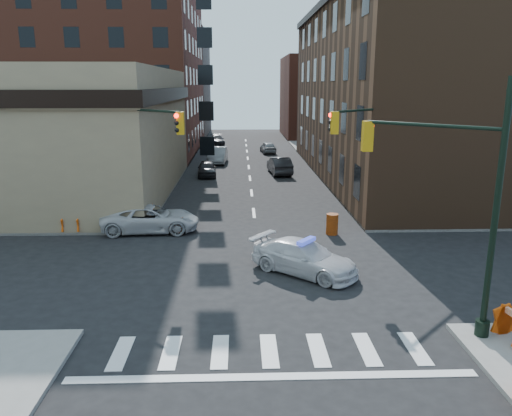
{
  "coord_description": "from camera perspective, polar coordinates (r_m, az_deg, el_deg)",
  "views": [
    {
      "loc": [
        -0.85,
        -20.5,
        7.92
      ],
      "look_at": [
        -0.1,
        2.47,
        2.2
      ],
      "focal_mm": 35.0,
      "sensor_mm": 36.0,
      "label": 1
    }
  ],
  "objects": [
    {
      "name": "parked_car_efar",
      "position": [
        59.44,
        1.4,
        6.95
      ],
      "size": [
        1.97,
        4.03,
        1.32
      ],
      "primitive_type": "imported",
      "rotation": [
        0.0,
        0.0,
        3.25
      ],
      "color": "#95989D",
      "rests_on": "ground"
    },
    {
      "name": "parked_car_enear",
      "position": [
        45.32,
        2.7,
        4.89
      ],
      "size": [
        2.13,
        4.88,
        1.56
      ],
      "primitive_type": "imported",
      "rotation": [
        0.0,
        0.0,
        3.25
      ],
      "color": "black",
      "rests_on": "ground"
    },
    {
      "name": "tree_ne_near",
      "position": [
        47.45,
        8.38,
        8.47
      ],
      "size": [
        3.0,
        3.0,
        4.85
      ],
      "color": "black",
      "rests_on": "sidewalk_ne"
    },
    {
      "name": "barricade_nw_a",
      "position": [
        29.96,
        -12.67,
        -0.49
      ],
      "size": [
        1.23,
        0.62,
        0.92
      ],
      "primitive_type": null,
      "rotation": [
        0.0,
        0.0,
        -0.0
      ],
      "color": "red",
      "rests_on": "sidewalk_nw"
    },
    {
      "name": "pedestrian_a",
      "position": [
        29.32,
        -12.92,
        -0.02
      ],
      "size": [
        0.75,
        0.69,
        1.71
      ],
      "primitive_type": "imported",
      "rotation": [
        0.0,
        0.0,
        -0.59
      ],
      "color": "black",
      "rests_on": "sidewalk_nw"
    },
    {
      "name": "apartment_block",
      "position": [
        63.15,
        -18.93,
        16.96
      ],
      "size": [
        25.0,
        25.0,
        24.0
      ],
      "primitive_type": "cube",
      "color": "brown",
      "rests_on": "ground"
    },
    {
      "name": "filler_ne",
      "position": [
        79.91,
        9.07,
        12.42
      ],
      "size": [
        16.0,
        16.0,
        12.0
      ],
      "primitive_type": "cube",
      "color": "brown",
      "rests_on": "ground"
    },
    {
      "name": "pickup",
      "position": [
        28.03,
        -11.97,
        -1.2
      ],
      "size": [
        5.42,
        2.77,
        1.47
      ],
      "primitive_type": "imported",
      "rotation": [
        0.0,
        0.0,
        1.64
      ],
      "color": "#BABABE",
      "rests_on": "ground"
    },
    {
      "name": "barrel_road",
      "position": [
        27.26,
        8.7,
        -1.84
      ],
      "size": [
        0.68,
        0.68,
        1.14
      ],
      "primitive_type": "cylinder",
      "rotation": [
        0.0,
        0.0,
        0.07
      ],
      "color": "#CE6809",
      "rests_on": "ground"
    },
    {
      "name": "barrel_bank",
      "position": [
        27.35,
        -8.83,
        -2.02
      ],
      "size": [
        0.68,
        0.68,
        0.92
      ],
      "primitive_type": "cylinder",
      "rotation": [
        0.0,
        0.0,
        -0.42
      ],
      "color": "#CC5B09",
      "rests_on": "ground"
    },
    {
      "name": "barricade_nw_b",
      "position": [
        28.7,
        -20.32,
        -1.77
      ],
      "size": [
        1.11,
        0.56,
        0.83
      ],
      "primitive_type": null,
      "rotation": [
        0.0,
        0.0,
        -0.0
      ],
      "color": "red",
      "rests_on": "sidewalk_nw"
    },
    {
      "name": "signal_pole_ne",
      "position": [
        26.94,
        12.6,
        6.0
      ],
      "size": [
        3.67,
        3.58,
        8.0
      ],
      "rotation": [
        0.0,
        0.0,
        -2.36
      ],
      "color": "black",
      "rests_on": "sidewalk_ne"
    },
    {
      "name": "pedestrian_b",
      "position": [
        29.73,
        -22.41,
        -0.46
      ],
      "size": [
        0.89,
        0.7,
        1.8
      ],
      "primitive_type": "imported",
      "rotation": [
        0.0,
        0.0,
        -0.02
      ],
      "color": "black",
      "rests_on": "sidewalk_nw"
    },
    {
      "name": "pedestrian_c",
      "position": [
        32.94,
        -23.46,
        0.9
      ],
      "size": [
        1.06,
        1.21,
        1.95
      ],
      "primitive_type": "imported",
      "rotation": [
        0.0,
        0.0,
        0.95
      ],
      "color": "#202630",
      "rests_on": "sidewalk_nw"
    },
    {
      "name": "parked_car_wfar",
      "position": [
        51.82,
        -4.39,
        6.05
      ],
      "size": [
        1.97,
        5.02,
        1.63
      ],
      "primitive_type": "imported",
      "rotation": [
        0.0,
        0.0,
        -0.05
      ],
      "color": "gray",
      "rests_on": "ground"
    },
    {
      "name": "sidewalk_nw",
      "position": [
        58.2,
        -24.3,
        4.99
      ],
      "size": [
        34.0,
        54.5,
        0.15
      ],
      "primitive_type": "cube",
      "color": "gray",
      "rests_on": "ground"
    },
    {
      "name": "commercial_row_ne",
      "position": [
        45.18,
        16.38,
        12.26
      ],
      "size": [
        14.0,
        34.0,
        14.0
      ],
      "primitive_type": "cube",
      "color": "#492F1D",
      "rests_on": "ground"
    },
    {
      "name": "tree_ne_far",
      "position": [
        55.31,
        6.92,
        9.28
      ],
      "size": [
        3.0,
        3.0,
        4.85
      ],
      "color": "black",
      "rests_on": "sidewalk_ne"
    },
    {
      "name": "filler_nw",
      "position": [
        83.88,
        -12.63,
        13.7
      ],
      "size": [
        20.0,
        18.0,
        16.0
      ],
      "primitive_type": "cube",
      "color": "brown",
      "rests_on": "ground"
    },
    {
      "name": "bank_building",
      "position": [
        40.52,
        -25.59,
        7.78
      ],
      "size": [
        22.0,
        22.0,
        9.0
      ],
      "primitive_type": "cube",
      "color": "#8D7C5C",
      "rests_on": "ground"
    },
    {
      "name": "ground",
      "position": [
        21.99,
        0.48,
        -7.13
      ],
      "size": [
        140.0,
        140.0,
        0.0
      ],
      "primitive_type": "plane",
      "color": "black",
      "rests_on": "ground"
    },
    {
      "name": "parked_car_wdeep",
      "position": [
        67.82,
        -4.45,
        7.76
      ],
      "size": [
        2.29,
        4.58,
        1.28
      ],
      "primitive_type": "imported",
      "rotation": [
        0.0,
        0.0,
        0.12
      ],
      "color": "black",
      "rests_on": "ground"
    },
    {
      "name": "signal_pole_nw",
      "position": [
        26.56,
        -12.76,
        5.88
      ],
      "size": [
        3.58,
        3.67,
        8.0
      ],
      "rotation": [
        0.0,
        0.0,
        -0.79
      ],
      "color": "black",
      "rests_on": "sidewalk_nw"
    },
    {
      "name": "police_car",
      "position": [
        21.55,
        5.55,
        -5.67
      ],
      "size": [
        4.96,
        4.55,
        1.4
      ],
      "primitive_type": "imported",
      "rotation": [
        0.0,
        0.0,
        0.89
      ],
      "color": "silver",
      "rests_on": "ground"
    },
    {
      "name": "parked_car_wnear",
      "position": [
        44.39,
        -5.63,
        4.51
      ],
      "size": [
        1.82,
        4.03,
        1.34
      ],
      "primitive_type": "imported",
      "rotation": [
        0.0,
        0.0,
        0.06
      ],
      "color": "black",
      "rests_on": "ground"
    },
    {
      "name": "signal_pole_se",
      "position": [
        16.81,
        22.38,
        1.57
      ],
      "size": [
        5.4,
        5.27,
        8.0
      ],
      "rotation": [
        0.0,
        0.0,
        2.36
      ],
      "color": "black",
      "rests_on": "sidewalk_se"
    },
    {
      "name": "sidewalk_ne",
      "position": [
        58.87,
        22.16,
        5.28
      ],
      "size": [
        34.0,
        54.5,
        0.15
      ],
      "primitive_type": "cube",
      "color": "gray",
      "rests_on": "ground"
    }
  ]
}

